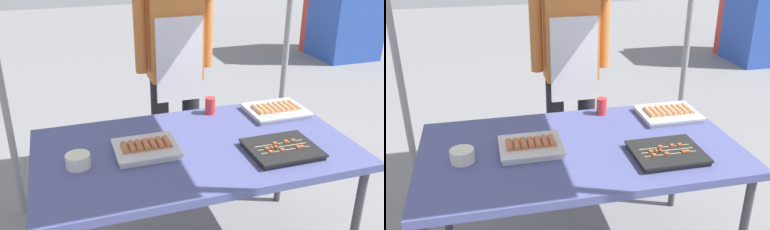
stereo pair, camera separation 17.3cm
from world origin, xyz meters
The scene contains 7 objects.
stall_table centered at (0.00, 0.00, 0.70)m, with size 1.60×0.90×0.75m.
tray_grilled_sausages centered at (-0.25, 0.01, 0.77)m, with size 0.31×0.27×0.05m.
tray_meat_skewers centered at (0.39, -0.20, 0.77)m, with size 0.34×0.29×0.04m.
tray_pork_links centered at (0.59, 0.24, 0.77)m, with size 0.34×0.28×0.05m.
condiment_bowl centered at (-0.58, -0.03, 0.78)m, with size 0.11×0.11×0.06m, color silver.
drink_cup_near_edge centered at (0.22, 0.37, 0.80)m, with size 0.06×0.06×0.10m, color red.
vendor_woman centered at (0.12, 0.77, 1.01)m, with size 0.52×0.24×1.69m.
Camera 2 is at (-0.44, -1.88, 1.77)m, focal length 40.08 mm.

